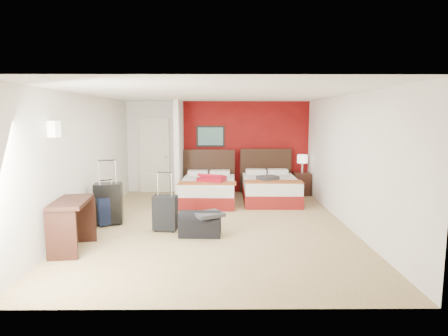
{
  "coord_description": "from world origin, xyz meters",
  "views": [
    {
      "loc": [
        0.1,
        -7.07,
        2.08
      ],
      "look_at": [
        0.15,
        0.8,
        1.0
      ],
      "focal_mm": 29.98,
      "sensor_mm": 36.0,
      "label": 1
    }
  ],
  "objects_px": {
    "red_suitcase_open": "(212,178)",
    "suitcase_navy": "(107,212)",
    "bed_right": "(270,189)",
    "duffel_bag": "(200,225)",
    "suitcase_black": "(109,205)",
    "table_lamp": "(302,164)",
    "bed_left": "(208,191)",
    "suitcase_charcoal": "(165,214)",
    "nightstand": "(302,184)",
    "desk": "(72,225)"
  },
  "relations": [
    {
      "from": "red_suitcase_open",
      "to": "suitcase_charcoal",
      "type": "xyz_separation_m",
      "value": [
        -0.8,
        -2.25,
        -0.3
      ]
    },
    {
      "from": "bed_right",
      "to": "duffel_bag",
      "type": "bearing_deg",
      "value": -118.84
    },
    {
      "from": "bed_left",
      "to": "suitcase_black",
      "type": "bearing_deg",
      "value": -132.18
    },
    {
      "from": "bed_right",
      "to": "table_lamp",
      "type": "height_order",
      "value": "table_lamp"
    },
    {
      "from": "bed_left",
      "to": "bed_right",
      "type": "bearing_deg",
      "value": 7.17
    },
    {
      "from": "suitcase_charcoal",
      "to": "duffel_bag",
      "type": "relative_size",
      "value": 0.86
    },
    {
      "from": "desk",
      "to": "bed_left",
      "type": "bearing_deg",
      "value": 52.6
    },
    {
      "from": "bed_left",
      "to": "table_lamp",
      "type": "distance_m",
      "value": 2.69
    },
    {
      "from": "duffel_bag",
      "to": "red_suitcase_open",
      "type": "bearing_deg",
      "value": 89.11
    },
    {
      "from": "desk",
      "to": "duffel_bag",
      "type": "bearing_deg",
      "value": 13.8
    },
    {
      "from": "suitcase_charcoal",
      "to": "suitcase_navy",
      "type": "bearing_deg",
      "value": 169.67
    },
    {
      "from": "table_lamp",
      "to": "suitcase_navy",
      "type": "bearing_deg",
      "value": -146.78
    },
    {
      "from": "suitcase_charcoal",
      "to": "bed_left",
      "type": "bearing_deg",
      "value": 80.11
    },
    {
      "from": "suitcase_black",
      "to": "desk",
      "type": "bearing_deg",
      "value": -104.79
    },
    {
      "from": "bed_left",
      "to": "desk",
      "type": "distance_m",
      "value": 3.9
    },
    {
      "from": "bed_left",
      "to": "desk",
      "type": "bearing_deg",
      "value": -118.65
    },
    {
      "from": "bed_left",
      "to": "duffel_bag",
      "type": "relative_size",
      "value": 2.57
    },
    {
      "from": "bed_right",
      "to": "duffel_bag",
      "type": "distance_m",
      "value": 3.19
    },
    {
      "from": "nightstand",
      "to": "duffel_bag",
      "type": "xyz_separation_m",
      "value": [
        -2.54,
        -3.5,
        -0.11
      ]
    },
    {
      "from": "red_suitcase_open",
      "to": "suitcase_black",
      "type": "bearing_deg",
      "value": -116.01
    },
    {
      "from": "nightstand",
      "to": "bed_left",
      "type": "bearing_deg",
      "value": -160.93
    },
    {
      "from": "nightstand",
      "to": "suitcase_navy",
      "type": "distance_m",
      "value": 5.21
    },
    {
      "from": "bed_right",
      "to": "red_suitcase_open",
      "type": "relative_size",
      "value": 2.24
    },
    {
      "from": "nightstand",
      "to": "duffel_bag",
      "type": "height_order",
      "value": "nightstand"
    },
    {
      "from": "bed_left",
      "to": "suitcase_black",
      "type": "xyz_separation_m",
      "value": [
        -1.86,
        -1.91,
        0.11
      ]
    },
    {
      "from": "suitcase_black",
      "to": "red_suitcase_open",
      "type": "bearing_deg",
      "value": 33.14
    },
    {
      "from": "bed_left",
      "to": "suitcase_charcoal",
      "type": "relative_size",
      "value": 2.98
    },
    {
      "from": "red_suitcase_open",
      "to": "suitcase_navy",
      "type": "height_order",
      "value": "red_suitcase_open"
    },
    {
      "from": "suitcase_charcoal",
      "to": "desk",
      "type": "height_order",
      "value": "desk"
    },
    {
      "from": "suitcase_black",
      "to": "suitcase_charcoal",
      "type": "height_order",
      "value": "suitcase_black"
    },
    {
      "from": "red_suitcase_open",
      "to": "duffel_bag",
      "type": "distance_m",
      "value": 2.57
    },
    {
      "from": "suitcase_charcoal",
      "to": "desk",
      "type": "distance_m",
      "value": 1.64
    },
    {
      "from": "bed_right",
      "to": "suitcase_black",
      "type": "bearing_deg",
      "value": -147.91
    },
    {
      "from": "red_suitcase_open",
      "to": "table_lamp",
      "type": "bearing_deg",
      "value": 43.42
    },
    {
      "from": "nightstand",
      "to": "suitcase_charcoal",
      "type": "bearing_deg",
      "value": -134.98
    },
    {
      "from": "suitcase_charcoal",
      "to": "duffel_bag",
      "type": "distance_m",
      "value": 0.72
    },
    {
      "from": "suitcase_black",
      "to": "desk",
      "type": "xyz_separation_m",
      "value": [
        -0.13,
        -1.44,
        0.01
      ]
    },
    {
      "from": "bed_left",
      "to": "duffel_bag",
      "type": "height_order",
      "value": "bed_left"
    },
    {
      "from": "table_lamp",
      "to": "desk",
      "type": "relative_size",
      "value": 0.5
    },
    {
      "from": "table_lamp",
      "to": "suitcase_black",
      "type": "xyz_separation_m",
      "value": [
        -4.35,
        -2.78,
        -0.45
      ]
    },
    {
      "from": "duffel_bag",
      "to": "desk",
      "type": "bearing_deg",
      "value": -157.05
    },
    {
      "from": "suitcase_charcoal",
      "to": "suitcase_black",
      "type": "bearing_deg",
      "value": 166.18
    },
    {
      "from": "nightstand",
      "to": "suitcase_charcoal",
      "type": "xyz_separation_m",
      "value": [
        -3.19,
        -3.22,
        0.02
      ]
    },
    {
      "from": "red_suitcase_open",
      "to": "desk",
      "type": "relative_size",
      "value": 0.87
    },
    {
      "from": "nightstand",
      "to": "desk",
      "type": "bearing_deg",
      "value": -136.92
    },
    {
      "from": "bed_right",
      "to": "suitcase_navy",
      "type": "height_order",
      "value": "bed_right"
    },
    {
      "from": "bed_right",
      "to": "suitcase_charcoal",
      "type": "height_order",
      "value": "suitcase_charcoal"
    },
    {
      "from": "bed_left",
      "to": "suitcase_charcoal",
      "type": "xyz_separation_m",
      "value": [
        -0.7,
        -2.35,
        0.03
      ]
    },
    {
      "from": "red_suitcase_open",
      "to": "suitcase_black",
      "type": "distance_m",
      "value": 2.68
    },
    {
      "from": "table_lamp",
      "to": "bed_right",
      "type": "bearing_deg",
      "value": -142.22
    }
  ]
}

